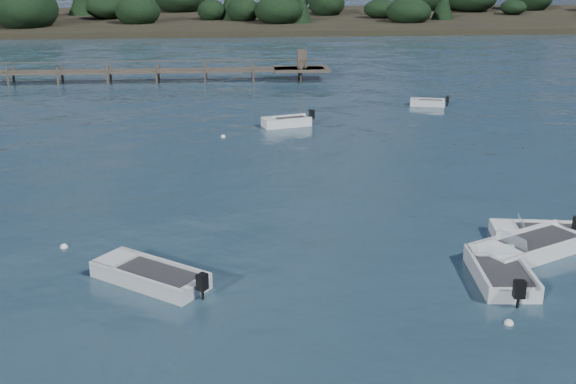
{
  "coord_description": "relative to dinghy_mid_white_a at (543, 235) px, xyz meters",
  "views": [
    {
      "loc": [
        -2.29,
        -16.94,
        11.68
      ],
      "look_at": [
        0.12,
        14.0,
        1.0
      ],
      "focal_mm": 45.0,
      "sensor_mm": 36.0,
      "label": 1
    }
  ],
  "objects": [
    {
      "name": "ground",
      "position": [
        -10.55,
        49.83,
        -0.14
      ],
      "size": [
        400.0,
        400.0,
        0.0
      ],
      "primitive_type": "plane",
      "color": "#182C39",
      "rests_on": "ground"
    },
    {
      "name": "dinghy_mid_white_a",
      "position": [
        0.0,
        0.0,
        0.0
      ],
      "size": [
        4.65,
        2.23,
        1.07
      ],
      "color": "silver",
      "rests_on": "ground"
    },
    {
      "name": "dinghy_extra_a",
      "position": [
        -3.21,
        -3.8,
        0.04
      ],
      "size": [
        2.18,
        4.23,
        1.33
      ],
      "color": "silver",
      "rests_on": "ground"
    },
    {
      "name": "tender_far_grey_b",
      "position": [
        2.0,
        26.18,
        0.0
      ],
      "size": [
        2.97,
        1.64,
        0.99
      ],
      "color": "silver",
      "rests_on": "ground"
    },
    {
      "name": "tender_far_white",
      "position": [
        -9.24,
        20.5,
        0.04
      ],
      "size": [
        3.7,
        2.11,
        1.24
      ],
      "color": "silver",
      "rests_on": "ground"
    },
    {
      "name": "dinghy_mid_grey",
      "position": [
        -16.01,
        -2.99,
        0.03
      ],
      "size": [
        4.56,
        4.02,
        1.22
      ],
      "color": "silver",
      "rests_on": "ground"
    },
    {
      "name": "dinghy_mid_white_b",
      "position": [
        -1.18,
        -1.58,
        0.04
      ],
      "size": [
        5.4,
        3.98,
        1.36
      ],
      "color": "silver",
      "rests_on": "ground"
    },
    {
      "name": "buoy_b",
      "position": [
        -4.08,
        -6.97,
        -0.14
      ],
      "size": [
        0.32,
        0.32,
        0.32
      ],
      "primitive_type": "sphere",
      "color": "silver",
      "rests_on": "ground"
    },
    {
      "name": "buoy_c",
      "position": [
        -19.84,
        0.52,
        -0.14
      ],
      "size": [
        0.32,
        0.32,
        0.32
      ],
      "primitive_type": "sphere",
      "color": "silver",
      "rests_on": "ground"
    },
    {
      "name": "buoy_e",
      "position": [
        -13.51,
        17.84,
        -0.14
      ],
      "size": [
        0.32,
        0.32,
        0.32
      ],
      "primitive_type": "sphere",
      "color": "silver",
      "rests_on": "ground"
    },
    {
      "name": "jetty",
      "position": [
        -32.29,
        37.83,
        0.85
      ],
      "size": [
        64.5,
        3.2,
        3.4
      ],
      "color": "#4B4137",
      "rests_on": "ground"
    },
    {
      "name": "far_headland",
      "position": [
        14.45,
        89.83,
        1.83
      ],
      "size": [
        190.0,
        40.0,
        5.8
      ],
      "color": "black",
      "rests_on": "ground"
    }
  ]
}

